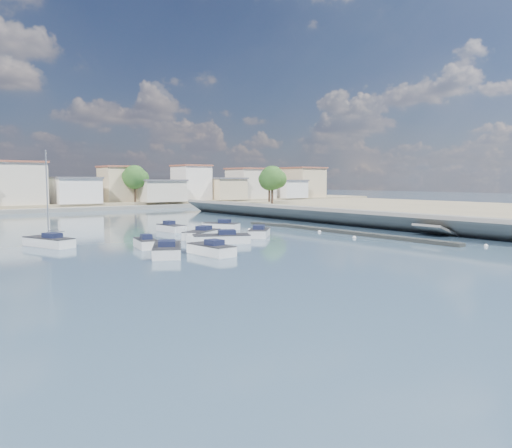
{
  "coord_description": "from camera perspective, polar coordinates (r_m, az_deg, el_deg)",
  "views": [
    {
      "loc": [
        -34.69,
        -27.98,
        6.04
      ],
      "look_at": [
        -3.24,
        14.74,
        1.4
      ],
      "focal_mm": 35.0,
      "sensor_mm": 36.0,
      "label": 1
    }
  ],
  "objects": [
    {
      "name": "far_town",
      "position": [
        114.31,
        -13.0,
        4.32
      ],
      "size": [
        113.01,
        12.8,
        8.35
      ],
      "color": "beige",
      "rests_on": "far_shore_land"
    },
    {
      "name": "far_shore_land",
      "position": [
        125.0,
        -20.23,
        2.24
      ],
      "size": [
        160.0,
        40.0,
        1.4
      ],
      "primitive_type": "cube",
      "color": "gray",
      "rests_on": "ground"
    },
    {
      "name": "far_shore_quay",
      "position": [
        105.03,
        -17.03,
        1.7
      ],
      "size": [
        160.0,
        2.5,
        0.8
      ],
      "primitive_type": "cube",
      "color": "slate",
      "rests_on": "ground"
    },
    {
      "name": "motorboat_a",
      "position": [
        41.11,
        -5.35,
        -2.94
      ],
      "size": [
        2.15,
        5.18,
        1.48
      ],
      "color": "white",
      "rests_on": "ground"
    },
    {
      "name": "seawall_embankment",
      "position": [
        85.44,
        24.88,
        1.05
      ],
      "size": [
        49.65,
        90.0,
        2.9
      ],
      "color": "slate",
      "rests_on": "ground"
    },
    {
      "name": "motorboat_d",
      "position": [
        52.25,
        -6.37,
        -1.25
      ],
      "size": [
        5.3,
        4.41,
        1.48
      ],
      "color": "white",
      "rests_on": "ground"
    },
    {
      "name": "sailboat",
      "position": [
        49.83,
        -22.76,
        -1.87
      ],
      "size": [
        3.65,
        5.97,
        9.0
      ],
      "color": "white",
      "rests_on": "ground"
    },
    {
      "name": "motorboat_b",
      "position": [
        46.03,
        -12.58,
        -2.19
      ],
      "size": [
        2.18,
        4.18,
        1.48
      ],
      "color": "white",
      "rests_on": "ground"
    },
    {
      "name": "shore_trees",
      "position": [
        105.28,
        -12.29,
        4.98
      ],
      "size": [
        74.56,
        38.32,
        7.92
      ],
      "color": "#38281E",
      "rests_on": "ground"
    },
    {
      "name": "breakwater",
      "position": [
        58.46,
        9.24,
        -0.83
      ],
      "size": [
        2.0,
        31.02,
        0.35
      ],
      "color": "black",
      "rests_on": "ground"
    },
    {
      "name": "motorboat_f",
      "position": [
        61.7,
        -4.18,
        -0.28
      ],
      "size": [
        3.8,
        4.63,
        1.48
      ],
      "color": "white",
      "rests_on": "ground"
    },
    {
      "name": "motorboat_e",
      "position": [
        41.27,
        -10.12,
        -2.96
      ],
      "size": [
        4.44,
        5.92,
        1.48
      ],
      "color": "white",
      "rests_on": "ground"
    },
    {
      "name": "mooring_buoys",
      "position": [
        56.92,
        7.99,
        -1.09
      ],
      "size": [
        8.95,
        35.09,
        0.4
      ],
      "color": "white",
      "rests_on": "ground"
    },
    {
      "name": "motorboat_c",
      "position": [
        48.34,
        -4.34,
        -1.74
      ],
      "size": [
        5.97,
        4.25,
        1.48
      ],
      "color": "white",
      "rests_on": "ground"
    },
    {
      "name": "seawall_walkway",
      "position": [
        67.34,
        15.98,
        0.43
      ],
      "size": [
        5.0,
        90.0,
        1.8
      ],
      "primitive_type": "cube",
      "color": "slate",
      "rests_on": "ground"
    },
    {
      "name": "ground",
      "position": [
        76.55,
        -9.3,
        0.41
      ],
      "size": [
        400.0,
        400.0,
        0.0
      ],
      "primitive_type": "plane",
      "color": "#2A4054",
      "rests_on": "ground"
    },
    {
      "name": "motorboat_g",
      "position": [
        59.66,
        -9.56,
        -0.52
      ],
      "size": [
        1.98,
        4.82,
        1.48
      ],
      "color": "white",
      "rests_on": "ground"
    },
    {
      "name": "motorboat_h",
      "position": [
        54.09,
        0.42,
        -1.01
      ],
      "size": [
        4.67,
        4.77,
        1.48
      ],
      "color": "white",
      "rests_on": "ground"
    }
  ]
}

